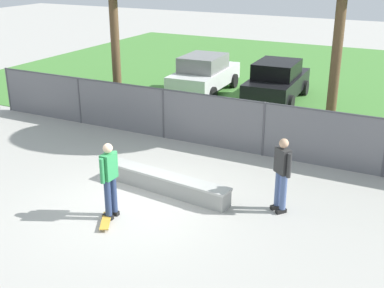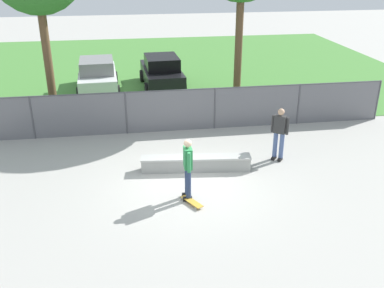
# 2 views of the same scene
# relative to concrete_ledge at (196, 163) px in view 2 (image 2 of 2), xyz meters

# --- Properties ---
(ground_plane) EXTENTS (80.00, 80.00, 0.00)m
(ground_plane) POSITION_rel_concrete_ledge_xyz_m (-0.41, -1.02, -0.24)
(ground_plane) COLOR #ADAAA3
(grass_strip) EXTENTS (29.22, 20.00, 0.02)m
(grass_strip) POSITION_rel_concrete_ledge_xyz_m (-0.41, 13.79, -0.23)
(grass_strip) COLOR #478438
(grass_strip) RESTS_ON ground
(concrete_ledge) EXTENTS (3.54, 0.84, 0.48)m
(concrete_ledge) POSITION_rel_concrete_ledge_xyz_m (0.00, 0.00, 0.00)
(concrete_ledge) COLOR #999993
(concrete_ledge) RESTS_ON ground
(skateboarder) EXTENTS (0.28, 0.60, 1.82)m
(skateboarder) POSITION_rel_concrete_ledge_xyz_m (-0.51, -1.71, 0.77)
(skateboarder) COLOR black
(skateboarder) RESTS_ON ground
(skateboard) EXTENTS (0.56, 0.80, 0.09)m
(skateboard) POSITION_rel_concrete_ledge_xyz_m (-0.44, -2.03, -0.17)
(skateboard) COLOR gold
(skateboard) RESTS_ON ground
(chainlink_fence) EXTENTS (17.29, 0.07, 1.67)m
(chainlink_fence) POSITION_rel_concrete_ledge_xyz_m (-0.41, 3.49, 0.67)
(chainlink_fence) COLOR #4C4C51
(chainlink_fence) RESTS_ON ground
(car_white) EXTENTS (2.17, 4.28, 1.66)m
(car_white) POSITION_rel_concrete_ledge_xyz_m (-3.45, 9.31, 0.60)
(car_white) COLOR silver
(car_white) RESTS_ON ground
(car_black) EXTENTS (2.17, 4.28, 1.66)m
(car_black) POSITION_rel_concrete_ledge_xyz_m (-0.22, 9.51, 0.60)
(car_black) COLOR black
(car_black) RESTS_ON ground
(bystander) EXTENTS (0.49, 0.43, 1.82)m
(bystander) POSITION_rel_concrete_ledge_xyz_m (2.85, 0.34, 0.77)
(bystander) COLOR black
(bystander) RESTS_ON ground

